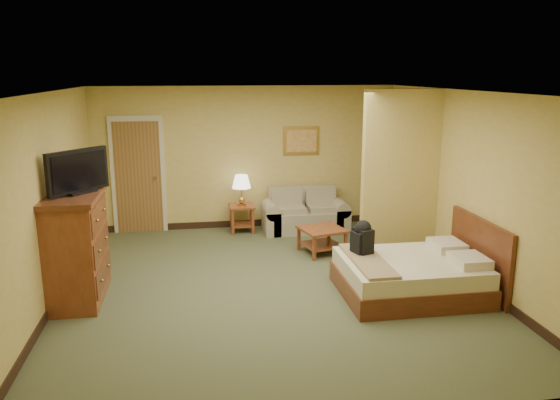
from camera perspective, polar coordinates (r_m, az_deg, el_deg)
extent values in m
plane|color=#4A5134|center=(7.51, -0.99, -8.99)|extent=(6.00, 6.00, 0.00)
plane|color=white|center=(6.95, -1.08, 11.25)|extent=(6.00, 6.00, 0.00)
cube|color=tan|center=(10.05, -3.50, 4.41)|extent=(5.50, 0.02, 2.60)
cube|color=tan|center=(7.26, -23.04, -0.09)|extent=(0.02, 6.00, 2.60)
cube|color=tan|center=(7.98, 18.91, 1.39)|extent=(0.02, 6.00, 2.60)
cube|color=tan|center=(8.55, 12.47, 2.56)|extent=(1.20, 0.15, 2.60)
cube|color=beige|center=(10.05, -14.60, 2.57)|extent=(0.94, 0.06, 2.10)
cube|color=brown|center=(10.05, -14.59, 2.27)|extent=(0.80, 0.04, 2.00)
cylinder|color=#B68443|center=(9.97, -12.90, 2.28)|extent=(0.04, 0.12, 0.04)
cube|color=black|center=(10.30, -3.40, -2.42)|extent=(5.50, 0.02, 0.12)
cube|color=gray|center=(9.97, 2.68, -2.17)|extent=(1.27, 0.68, 0.38)
cube|color=gray|center=(10.16, 2.36, 0.38)|extent=(1.27, 0.16, 0.40)
cube|color=gray|center=(9.86, -0.93, -2.20)|extent=(0.27, 0.68, 0.43)
cube|color=gray|center=(10.11, 6.19, -1.88)|extent=(0.27, 0.68, 0.43)
cube|color=brown|center=(9.85, -4.01, -0.65)|extent=(0.45, 0.45, 0.04)
cube|color=brown|center=(9.94, -3.98, -2.56)|extent=(0.38, 0.38, 0.03)
cube|color=brown|center=(9.73, -4.95, -2.36)|extent=(0.05, 0.05, 0.46)
cube|color=brown|center=(9.76, -2.84, -2.27)|extent=(0.05, 0.05, 0.46)
cube|color=brown|center=(10.08, -5.11, -1.81)|extent=(0.05, 0.05, 0.46)
cube|color=brown|center=(10.11, -3.07, -1.73)|extent=(0.05, 0.05, 0.46)
cylinder|color=#B68443|center=(9.84, -4.02, -0.44)|extent=(0.17, 0.17, 0.04)
cylinder|color=#B68443|center=(9.80, -4.04, 0.77)|extent=(0.02, 0.02, 0.28)
cone|color=white|center=(9.75, -4.06, 1.94)|extent=(0.33, 0.33, 0.23)
cube|color=brown|center=(8.72, 4.41, -3.07)|extent=(0.79, 0.79, 0.04)
cube|color=brown|center=(8.80, 4.38, -4.68)|extent=(0.67, 0.67, 0.03)
cube|color=brown|center=(8.46, 3.00, -5.00)|extent=(0.05, 0.05, 0.39)
cube|color=brown|center=(9.10, 5.68, -3.72)|extent=(0.05, 0.05, 0.39)
cube|color=#B78E3F|center=(10.14, 2.23, 6.22)|extent=(0.67, 0.03, 0.52)
cube|color=#B87738|center=(10.12, 2.25, 6.21)|extent=(0.56, 0.02, 0.41)
cube|color=brown|center=(7.36, -20.51, -4.87)|extent=(0.61, 1.21, 1.32)
cube|color=#532413|center=(7.18, -20.96, 0.40)|extent=(0.68, 1.30, 0.07)
cube|color=black|center=(7.15, -20.21, 0.82)|extent=(0.42, 0.44, 0.03)
cube|color=black|center=(7.11, -20.38, 2.86)|extent=(0.62, 0.72, 0.53)
cube|color=#532413|center=(7.41, 13.32, -8.57)|extent=(1.77, 1.42, 0.27)
cube|color=beige|center=(7.33, 13.42, -6.83)|extent=(1.72, 1.36, 0.21)
cube|color=#532413|center=(7.70, 20.10, -5.40)|extent=(0.06, 1.51, 0.97)
cube|color=silver|center=(7.28, 19.17, -6.01)|extent=(0.40, 0.49, 0.12)
cube|color=silver|center=(7.80, 17.04, -4.57)|extent=(0.40, 0.49, 0.12)
cube|color=#8F764E|center=(7.09, 9.14, -6.26)|extent=(0.40, 1.33, 0.04)
cube|color=black|center=(7.28, 8.62, -4.33)|extent=(0.26, 0.32, 0.36)
sphere|color=black|center=(7.23, 8.67, -2.95)|extent=(0.22, 0.22, 0.22)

